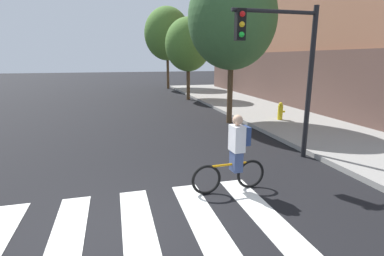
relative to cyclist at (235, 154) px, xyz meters
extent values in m
plane|color=black|center=(-2.42, -1.16, -0.84)|extent=(120.00, 120.00, 0.00)
cube|color=silver|center=(-3.31, -1.16, -0.84)|extent=(0.55, 3.26, 0.01)
cube|color=silver|center=(-2.17, -1.16, -0.84)|extent=(0.55, 3.26, 0.01)
cube|color=silver|center=(-1.02, -1.16, -0.84)|extent=(0.55, 3.26, 0.01)
cube|color=silver|center=(0.12, -1.16, -0.84)|extent=(0.55, 3.26, 0.01)
torus|color=black|center=(0.40, 0.02, -0.51)|extent=(0.66, 0.09, 0.66)
torus|color=black|center=(-0.65, -0.03, -0.51)|extent=(0.66, 0.09, 0.66)
cylinder|color=orange|center=(-0.12, -0.01, -0.23)|extent=(0.89, 0.10, 0.05)
cylinder|color=orange|center=(0.03, 0.00, -0.16)|extent=(0.04, 0.04, 0.45)
cube|color=#384772|center=(0.03, 0.00, -0.11)|extent=(0.21, 0.29, 0.56)
cube|color=silver|center=(0.03, 0.00, 0.34)|extent=(0.26, 0.37, 0.56)
sphere|color=tan|center=(0.03, 0.00, 0.74)|extent=(0.22, 0.22, 0.22)
cube|color=navy|center=(0.21, 0.01, 0.39)|extent=(0.17, 0.29, 0.40)
cylinder|color=black|center=(2.87, 1.60, 1.26)|extent=(0.14, 0.14, 4.20)
cylinder|color=black|center=(1.67, 1.60, 3.16)|extent=(2.40, 0.10, 0.10)
cube|color=black|center=(0.71, 1.60, 2.81)|extent=(0.24, 0.20, 0.76)
sphere|color=red|center=(0.71, 1.49, 3.05)|extent=(0.14, 0.14, 0.14)
sphere|color=gold|center=(0.71, 1.49, 2.81)|extent=(0.14, 0.14, 0.14)
sphere|color=green|center=(0.71, 1.49, 2.57)|extent=(0.14, 0.14, 0.14)
cylinder|color=gold|center=(4.71, 5.97, -0.37)|extent=(0.22, 0.22, 0.65)
sphere|color=gold|center=(4.71, 5.97, 0.00)|extent=(0.18, 0.18, 0.18)
cylinder|color=gold|center=(4.87, 5.97, -0.34)|extent=(0.12, 0.09, 0.09)
cylinder|color=#4C3823|center=(2.53, 6.60, 0.65)|extent=(0.24, 0.24, 2.98)
ellipsoid|color=#386033|center=(2.53, 6.60, 3.62)|extent=(3.71, 3.71, 4.27)
cylinder|color=#4C3823|center=(2.60, 14.42, 0.40)|extent=(0.24, 0.24, 2.49)
ellipsoid|color=#47722D|center=(2.60, 14.42, 2.89)|extent=(3.10, 3.10, 3.57)
cylinder|color=#4C3823|center=(2.62, 22.35, 0.83)|extent=(0.24, 0.24, 3.34)
ellipsoid|color=#47722D|center=(2.62, 22.35, 4.16)|extent=(4.16, 4.16, 4.79)
cube|color=brown|center=(14.98, 11.45, 0.76)|extent=(15.51, 21.73, 3.20)
camera|label=1|loc=(-2.44, -5.60, 2.00)|focal=27.69mm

